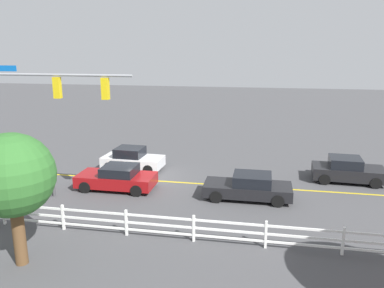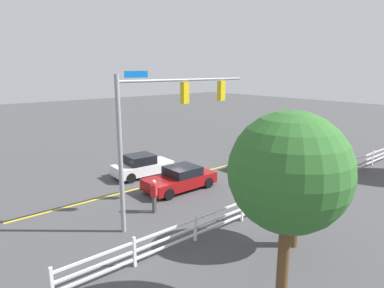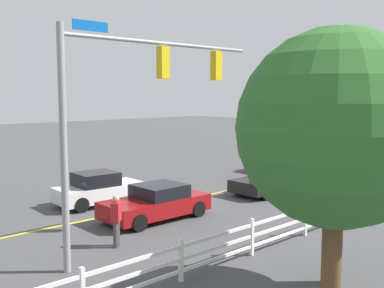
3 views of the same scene
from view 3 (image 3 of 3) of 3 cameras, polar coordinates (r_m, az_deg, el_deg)
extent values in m
plane|color=#444447|center=(20.24, -5.45, -7.84)|extent=(120.00, 120.00, 0.00)
cube|color=gold|center=(22.83, 2.59, -6.19)|extent=(28.00, 0.16, 0.01)
cylinder|color=gray|center=(12.83, -15.68, -0.77)|extent=(0.20, 0.20, 6.80)
cylinder|color=gray|center=(14.83, -3.25, 12.36)|extent=(7.23, 0.12, 0.12)
cube|color=#0C59B2|center=(13.29, -12.52, 14.16)|extent=(1.10, 0.03, 0.28)
cube|color=gold|center=(14.69, -3.63, 10.07)|extent=(0.32, 0.28, 1.00)
sphere|color=red|center=(14.83, -4.01, 11.27)|extent=(0.17, 0.17, 0.17)
sphere|color=orange|center=(14.81, -4.00, 10.04)|extent=(0.17, 0.17, 0.17)
sphere|color=#148C19|center=(14.79, -3.99, 8.80)|extent=(0.17, 0.17, 0.17)
cube|color=gold|center=(16.33, 3.04, 9.69)|extent=(0.32, 0.28, 1.00)
sphere|color=red|center=(16.45, 2.67, 10.78)|extent=(0.17, 0.17, 0.17)
sphere|color=orange|center=(16.43, 2.66, 9.67)|extent=(0.17, 0.17, 0.17)
sphere|color=#148C19|center=(16.41, 2.66, 8.55)|extent=(0.17, 0.17, 0.17)
cube|color=maroon|center=(18.26, -4.59, -7.65)|extent=(4.33, 1.95, 0.63)
cube|color=black|center=(18.26, -4.07, -5.81)|extent=(1.82, 1.75, 0.51)
cylinder|color=black|center=(16.76, -6.62, -9.72)|extent=(0.64, 0.22, 0.64)
cylinder|color=black|center=(18.20, -10.06, -8.48)|extent=(0.64, 0.22, 0.64)
cylinder|color=black|center=(18.58, 0.77, -8.08)|extent=(0.64, 0.22, 0.64)
cylinder|color=black|center=(19.90, -2.88, -7.12)|extent=(0.64, 0.22, 0.64)
cube|color=black|center=(23.33, 9.89, -4.73)|extent=(4.56, 1.86, 0.59)
cube|color=black|center=(23.41, 10.25, -3.28)|extent=(1.96, 1.67, 0.55)
cylinder|color=black|center=(21.65, 9.22, -6.10)|extent=(0.64, 0.22, 0.64)
cylinder|color=black|center=(22.72, 5.77, -5.46)|extent=(0.64, 0.22, 0.64)
cylinder|color=black|center=(24.13, 13.75, -4.92)|extent=(0.64, 0.22, 0.64)
cylinder|color=black|center=(25.10, 10.44, -4.42)|extent=(0.64, 0.22, 0.64)
cube|color=silver|center=(21.00, -11.38, -5.89)|extent=(3.98, 1.93, 0.65)
cube|color=black|center=(20.79, -11.89, -4.27)|extent=(1.81, 1.66, 0.59)
cylinder|color=black|center=(22.39, -9.39, -5.69)|extent=(0.65, 0.25, 0.64)
cylinder|color=black|center=(21.03, -7.09, -6.43)|extent=(0.65, 0.25, 0.64)
cylinder|color=black|center=(21.19, -15.61, -6.52)|extent=(0.65, 0.25, 0.64)
cylinder|color=black|center=(19.75, -13.61, -7.39)|extent=(0.65, 0.25, 0.64)
cube|color=black|center=(30.12, 10.72, -2.18)|extent=(4.15, 2.10, 0.68)
cube|color=black|center=(29.88, 10.50, -1.03)|extent=(1.87, 1.80, 0.57)
cylinder|color=black|center=(31.77, 11.04, -2.20)|extent=(0.65, 0.25, 0.64)
cylinder|color=black|center=(30.70, 13.64, -2.55)|extent=(0.65, 0.25, 0.64)
cylinder|color=black|center=(29.69, 7.69, -2.72)|extent=(0.65, 0.25, 0.64)
cylinder|color=black|center=(28.54, 10.34, -3.13)|extent=(0.65, 0.25, 0.64)
cylinder|color=#3F3F42|center=(15.16, -9.49, -11.08)|extent=(0.16, 0.16, 0.85)
cylinder|color=#3F3F42|center=(15.34, -9.27, -10.86)|extent=(0.16, 0.16, 0.85)
cube|color=red|center=(15.05, -9.43, -8.30)|extent=(0.47, 0.46, 0.62)
sphere|color=tan|center=(14.95, -9.46, -6.74)|extent=(0.22, 0.22, 0.22)
cube|color=white|center=(21.55, 22.42, -5.86)|extent=(0.10, 0.10, 1.15)
cube|color=white|center=(19.02, 18.74, -7.29)|extent=(0.10, 0.10, 1.15)
cube|color=white|center=(16.60, 13.92, -9.10)|extent=(0.10, 0.10, 1.15)
cube|color=white|center=(14.36, 7.46, -11.40)|extent=(0.10, 0.10, 1.15)
cube|color=white|center=(12.39, -1.39, -14.26)|extent=(0.10, 0.10, 1.15)
cube|color=white|center=(17.71, 16.54, -6.96)|extent=(26.00, 0.06, 0.09)
cube|color=white|center=(17.79, 16.50, -8.06)|extent=(26.00, 0.06, 0.09)
cube|color=white|center=(17.87, 16.47, -9.06)|extent=(26.00, 0.06, 0.09)
sphere|color=#2D6628|center=(7.71, 17.49, 1.92)|extent=(3.24, 3.24, 3.24)
cylinder|color=brown|center=(12.56, 17.20, -11.48)|extent=(0.45, 0.45, 2.30)
sphere|color=#2D6628|center=(12.07, 17.54, -1.17)|extent=(2.98, 2.98, 2.98)
camera|label=1|loc=(19.88, 64.03, 10.70)|focal=35.96mm
camera|label=2|loc=(2.37, 172.67, 54.96)|focal=31.32mm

